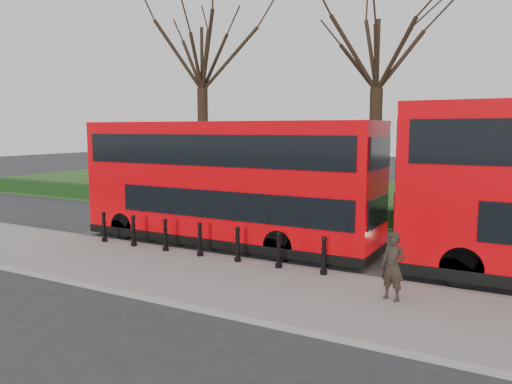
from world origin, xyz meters
The scene contains 12 objects.
ground centered at (0.00, 0.00, 0.00)m, with size 120.00×120.00×0.00m, color #28282B.
pavement centered at (0.00, -3.00, 0.07)m, with size 60.00×4.00×0.15m, color gray.
kerb centered at (0.00, -1.00, 0.07)m, with size 60.00×0.25×0.16m, color slate.
grass_verge centered at (0.00, 15.00, 0.03)m, with size 60.00×18.00×0.06m, color #254C19.
hedge centered at (0.00, 6.80, 0.40)m, with size 60.00×0.90×0.80m, color black.
yellow_line_outer centered at (0.00, -0.70, 0.01)m, with size 60.00×0.10×0.01m, color yellow.
yellow_line_inner centered at (0.00, -0.50, 0.01)m, with size 60.00×0.10×0.01m, color yellow.
tree_left centered at (-8.00, 10.00, 8.38)m, with size 7.38×7.38×11.52m.
tree_mid centered at (2.00, 10.00, 7.88)m, with size 6.94×6.94×10.85m.
bollard_row centered at (-0.20, -1.35, 0.65)m, with size 8.31×0.15×1.00m.
bus_lead centered at (-0.69, 0.88, 2.16)m, with size 10.80×2.48×4.30m.
pedestrian centered at (6.00, -2.49, 0.94)m, with size 0.58×0.38×1.59m, color black.
Camera 1 is at (8.64, -13.70, 4.07)m, focal length 35.00 mm.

